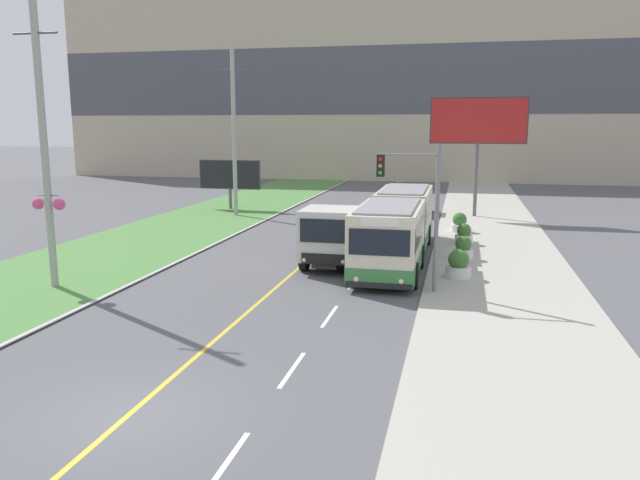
# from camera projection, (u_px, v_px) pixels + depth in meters

# --- Properties ---
(ground_plane) EXTENTS (300.00, 300.00, 0.00)m
(ground_plane) POSITION_uv_depth(u_px,v_px,m) (129.00, 415.00, 13.33)
(ground_plane) COLOR #56565B
(sidewalk_right) EXTENTS (6.00, 140.00, 0.08)m
(sidewalk_right) POSITION_uv_depth(u_px,v_px,m) (547.00, 459.00, 11.48)
(sidewalk_right) COLOR #ADA89E
(sidewalk_right) RESTS_ON ground_plane
(lane_marking_centre) EXTENTS (2.88, 140.00, 0.01)m
(lane_marking_centre) POSITION_uv_depth(u_px,v_px,m) (182.00, 381.00, 15.06)
(lane_marking_centre) COLOR gold
(lane_marking_centre) RESTS_ON ground_plane
(apartment_block_background) EXTENTS (80.00, 8.04, 20.77)m
(apartment_block_background) POSITION_uv_depth(u_px,v_px,m) (404.00, 87.00, 70.55)
(apartment_block_background) COLOR #BCAD93
(apartment_block_background) RESTS_ON ground_plane
(city_bus) EXTENTS (2.66, 12.94, 2.96)m
(city_bus) POSITION_uv_depth(u_px,v_px,m) (397.00, 227.00, 28.52)
(city_bus) COLOR beige
(city_bus) RESTS_ON ground_plane
(dump_truck) EXTENTS (2.42, 6.99, 2.67)m
(dump_truck) POSITION_uv_depth(u_px,v_px,m) (334.00, 236.00, 27.15)
(dump_truck) COLOR black
(dump_truck) RESTS_ON ground_plane
(car_distant) EXTENTS (1.80, 4.30, 1.45)m
(car_distant) POSITION_uv_depth(u_px,v_px,m) (417.00, 204.00, 43.28)
(car_distant) COLOR silver
(car_distant) RESTS_ON ground_plane
(utility_pole_near) EXTENTS (1.80, 0.44, 10.61)m
(utility_pole_near) POSITION_uv_depth(u_px,v_px,m) (45.00, 156.00, 23.02)
(utility_pole_near) COLOR #9E9E99
(utility_pole_near) RESTS_ON ground_plane
(utility_pole_far) EXTENTS (1.80, 0.28, 11.02)m
(utility_pole_far) POSITION_uv_depth(u_px,v_px,m) (234.00, 133.00, 41.86)
(utility_pole_far) COLOR #9E9E99
(utility_pole_far) RESTS_ON ground_plane
(traffic_light_mast) EXTENTS (2.28, 0.32, 5.46)m
(traffic_light_mast) POSITION_uv_depth(u_px,v_px,m) (418.00, 199.00, 22.51)
(traffic_light_mast) COLOR slate
(traffic_light_mast) RESTS_ON ground_plane
(billboard_large) EXTENTS (6.27, 0.24, 7.91)m
(billboard_large) POSITION_uv_depth(u_px,v_px,m) (478.00, 125.00, 40.90)
(billboard_large) COLOR #59595B
(billboard_large) RESTS_ON ground_plane
(billboard_small) EXTENTS (4.65, 0.24, 3.61)m
(billboard_small) POSITION_uv_depth(u_px,v_px,m) (230.00, 175.00, 45.69)
(billboard_small) COLOR #59595B
(billboard_small) RESTS_ON ground_plane
(planter_round_near) EXTENTS (1.03, 1.03, 1.15)m
(planter_round_near) POSITION_uv_depth(u_px,v_px,m) (458.00, 265.00, 24.95)
(planter_round_near) COLOR silver
(planter_round_near) RESTS_ON sidewalk_right
(planter_round_second) EXTENTS (0.91, 0.91, 1.05)m
(planter_round_second) POSITION_uv_depth(u_px,v_px,m) (463.00, 249.00, 28.51)
(planter_round_second) COLOR silver
(planter_round_second) RESTS_ON sidewalk_right
(planter_round_third) EXTENTS (0.91, 0.91, 1.06)m
(planter_round_third) POSITION_uv_depth(u_px,v_px,m) (464.00, 235.00, 32.10)
(planter_round_third) COLOR silver
(planter_round_third) RESTS_ON sidewalk_right
(planter_round_far) EXTENTS (1.00, 1.00, 1.10)m
(planter_round_far) POSITION_uv_depth(u_px,v_px,m) (460.00, 223.00, 35.75)
(planter_round_far) COLOR silver
(planter_round_far) RESTS_ON sidewalk_right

